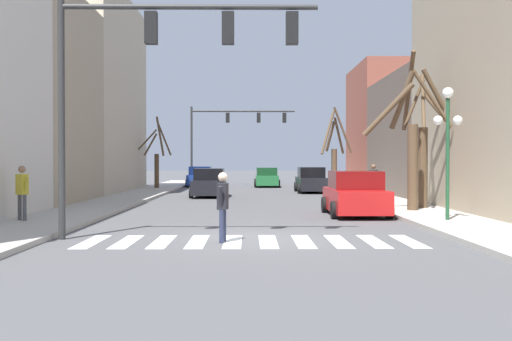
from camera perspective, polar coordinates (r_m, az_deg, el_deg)
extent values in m
plane|color=#4C4C4F|center=(15.90, -0.54, -6.53)|extent=(240.00, 240.00, 0.00)
cube|color=#ADA89E|center=(17.18, -23.18, -5.79)|extent=(2.78, 90.00, 0.15)
cube|color=#ADA89E|center=(17.21, 22.07, -5.77)|extent=(2.78, 90.00, 0.15)
cube|color=tan|center=(30.71, -21.66, 6.22)|extent=(6.00, 8.49, 9.90)
cube|color=#BCB299|center=(41.25, -16.15, 6.92)|extent=(6.00, 13.48, 12.85)
cube|color=#66564C|center=(36.68, 16.83, 3.12)|extent=(6.00, 11.13, 7.04)
cube|color=#934C3D|center=(46.37, 13.10, 4.00)|extent=(6.00, 8.90, 9.21)
cube|color=white|center=(15.88, -15.41, -6.56)|extent=(0.45, 2.60, 0.01)
cube|color=white|center=(15.68, -12.20, -6.64)|extent=(0.45, 2.60, 0.01)
cube|color=white|center=(15.52, -8.93, -6.71)|extent=(0.45, 2.60, 0.01)
cube|color=white|center=(15.42, -5.59, -6.75)|extent=(0.45, 2.60, 0.01)
cube|color=white|center=(15.37, -2.22, -6.77)|extent=(0.45, 2.60, 0.01)
cube|color=white|center=(15.37, 1.16, -6.77)|extent=(0.45, 2.60, 0.01)
cube|color=white|center=(15.43, 4.52, -6.75)|extent=(0.45, 2.60, 0.01)
cube|color=white|center=(15.53, 7.85, -6.70)|extent=(0.45, 2.60, 0.01)
cube|color=white|center=(15.69, 11.13, -6.63)|extent=(0.45, 2.60, 0.01)
cube|color=white|center=(15.90, 14.33, -6.54)|extent=(0.45, 2.60, 0.01)
cylinder|color=#2D2D2D|center=(16.50, -18.04, 4.98)|extent=(0.18, 0.18, 6.49)
cylinder|color=#2D2D2D|center=(16.29, -6.35, 15.22)|extent=(6.71, 0.14, 0.14)
cube|color=black|center=(16.29, -9.96, 13.22)|extent=(0.32, 0.28, 0.84)
cube|color=black|center=(16.10, -2.68, 13.39)|extent=(0.32, 0.28, 0.84)
cube|color=black|center=(16.13, 3.45, 13.36)|extent=(0.32, 0.28, 0.84)
cylinder|color=#2D2D2D|center=(51.26, -6.16, 2.33)|extent=(0.18, 0.18, 6.74)
cylinder|color=#2D2D2D|center=(51.19, -1.23, 5.66)|extent=(8.80, 0.14, 0.14)
cube|color=black|center=(51.18, -2.72, 5.04)|extent=(0.32, 0.28, 0.84)
cube|color=black|center=(51.15, 0.25, 5.05)|extent=(0.32, 0.28, 0.84)
cube|color=black|center=(51.24, 2.72, 5.04)|extent=(0.32, 0.28, 0.84)
cylinder|color=#1E4C2D|center=(20.38, 17.79, 1.03)|extent=(0.12, 0.12, 3.94)
sphere|color=white|center=(20.50, 17.82, 7.05)|extent=(0.36, 0.36, 0.36)
sphere|color=white|center=(20.33, 16.95, 4.60)|extent=(0.31, 0.31, 0.31)
sphere|color=white|center=(20.53, 18.65, 4.55)|extent=(0.31, 0.31, 0.31)
cube|color=red|center=(22.94, 9.43, -2.79)|extent=(1.93, 4.30, 0.83)
cube|color=maroon|center=(22.90, 9.43, -0.90)|extent=(1.78, 2.24, 0.68)
cylinder|color=black|center=(24.12, 6.56, -3.25)|extent=(0.22, 0.64, 0.64)
cylinder|color=black|center=(24.45, 11.15, -3.20)|extent=(0.22, 0.64, 0.64)
cylinder|color=black|center=(21.49, 7.46, -3.75)|extent=(0.22, 0.64, 0.64)
cylinder|color=black|center=(21.85, 12.59, -3.69)|extent=(0.22, 0.64, 0.64)
cube|color=black|center=(39.75, 5.27, -1.25)|extent=(1.75, 4.65, 0.83)
cube|color=black|center=(39.73, 5.27, -0.17)|extent=(1.61, 2.42, 0.68)
cylinder|color=black|center=(41.12, 3.82, -1.55)|extent=(0.22, 0.64, 0.64)
cylinder|color=black|center=(41.30, 6.29, -1.54)|extent=(0.22, 0.64, 0.64)
cylinder|color=black|center=(38.25, 4.16, -1.73)|extent=(0.22, 0.64, 0.64)
cylinder|color=black|center=(38.44, 6.81, -1.72)|extent=(0.22, 0.64, 0.64)
cube|color=#236B38|center=(48.34, 1.02, -0.91)|extent=(1.76, 4.51, 0.76)
cube|color=#133A1E|center=(48.32, 1.02, -0.09)|extent=(1.62, 2.34, 0.62)
cylinder|color=black|center=(49.72, -0.06, -1.13)|extent=(0.22, 0.64, 0.64)
cylinder|color=black|center=(49.77, 2.01, -1.13)|extent=(0.22, 0.64, 0.64)
cylinder|color=black|center=(46.93, -0.02, -1.25)|extent=(0.22, 0.64, 0.64)
cylinder|color=black|center=(46.98, 2.16, -1.25)|extent=(0.22, 0.64, 0.64)
cube|color=navy|center=(49.14, -5.31, -0.86)|extent=(1.85, 4.75, 0.81)
cube|color=#0E1C46|center=(49.13, -5.31, 0.00)|extent=(1.70, 2.47, 0.66)
cylinder|color=black|center=(50.70, -6.24, -1.10)|extent=(0.22, 0.64, 0.64)
cylinder|color=black|center=(50.55, -4.10, -1.10)|extent=(0.22, 0.64, 0.64)
cylinder|color=black|center=(47.77, -6.58, -1.22)|extent=(0.22, 0.64, 0.64)
cylinder|color=black|center=(47.61, -4.32, -1.22)|extent=(0.22, 0.64, 0.64)
cube|color=black|center=(34.71, -4.46, -1.56)|extent=(1.80, 4.36, 0.81)
cube|color=black|center=(34.68, -4.47, -0.35)|extent=(1.65, 2.27, 0.66)
cylinder|color=black|center=(33.32, -3.04, -2.11)|extent=(0.22, 0.64, 0.64)
cylinder|color=black|center=(33.45, -6.19, -2.11)|extent=(0.22, 0.64, 0.64)
cylinder|color=black|center=(36.02, -2.87, -1.89)|extent=(0.22, 0.64, 0.64)
cylinder|color=black|center=(36.14, -5.77, -1.89)|extent=(0.22, 0.64, 0.64)
cylinder|color=#282D47|center=(29.75, 11.40, -2.01)|extent=(0.12, 0.12, 0.84)
cylinder|color=#282D47|center=(29.79, 10.83, -2.00)|extent=(0.12, 0.12, 0.84)
cube|color=black|center=(29.74, 11.12, -0.57)|extent=(0.46, 0.35, 0.66)
sphere|color=brown|center=(29.73, 11.12, 0.36)|extent=(0.23, 0.23, 0.23)
cylinder|color=black|center=(29.71, 11.57, -0.65)|extent=(0.30, 0.18, 0.64)
cylinder|color=black|center=(29.77, 10.67, -0.65)|extent=(0.30, 0.18, 0.64)
cylinder|color=#4C4C51|center=(20.79, -21.58, -3.27)|extent=(0.12, 0.12, 0.84)
cylinder|color=#4C4C51|center=(20.53, -21.18, -3.32)|extent=(0.12, 0.12, 0.84)
cube|color=gold|center=(20.62, -21.39, -1.23)|extent=(0.46, 0.44, 0.66)
sphere|color=#8C664C|center=(20.61, -21.40, 0.11)|extent=(0.23, 0.23, 0.23)
cylinder|color=gold|center=(20.83, -21.70, -1.33)|extent=(0.28, 0.26, 0.64)
cylinder|color=gold|center=(20.42, -21.07, -1.37)|extent=(0.28, 0.26, 0.64)
cylinder|color=#282D47|center=(15.05, -3.29, -5.34)|extent=(0.12, 0.12, 0.84)
cylinder|color=#282D47|center=(15.35, -3.09, -5.22)|extent=(0.12, 0.12, 0.84)
cube|color=black|center=(15.14, -3.19, -2.46)|extent=(0.29, 0.44, 0.66)
sphere|color=beige|center=(15.12, -3.19, -0.63)|extent=(0.24, 0.24, 0.24)
cylinder|color=black|center=(14.91, -3.35, -2.68)|extent=(0.13, 0.30, 0.64)
cylinder|color=black|center=(15.37, -3.03, -2.57)|extent=(0.13, 0.30, 0.64)
cylinder|color=brown|center=(43.80, -9.43, -0.03)|extent=(0.33, 0.33, 2.45)
cylinder|color=brown|center=(44.32, -8.76, 3.09)|extent=(0.98, 1.25, 2.58)
cylinder|color=brown|center=(43.70, -10.01, 2.45)|extent=(0.95, 0.52, 1.66)
cylinder|color=brown|center=(43.25, -9.12, 3.27)|extent=(0.79, 1.25, 2.89)
cylinder|color=brown|center=(43.74, -10.48, 2.71)|extent=(1.62, 0.58, 1.85)
cylinder|color=brown|center=(43.13, 7.45, 0.19)|extent=(0.40, 0.40, 2.80)
cylinder|color=brown|center=(43.40, 8.28, 3.83)|extent=(1.43, 0.42, 3.35)
cylinder|color=brown|center=(43.90, 7.91, 3.31)|extent=(1.00, 1.53, 2.65)
cylinder|color=brown|center=(42.39, 6.86, 3.65)|extent=(1.22, 1.62, 3.21)
cylinder|color=brown|center=(43.48, 7.09, 3.25)|extent=(0.67, 0.91, 2.19)
cylinder|color=brown|center=(25.49, 15.61, 0.27)|extent=(0.38, 0.38, 3.29)
cylinder|color=brown|center=(25.38, 14.80, 6.12)|extent=(0.96, 0.35, 2.04)
cylinder|color=brown|center=(25.28, 17.22, 5.16)|extent=(1.28, 1.16, 1.88)
cylinder|color=brown|center=(25.87, 17.11, 6.37)|extent=(1.59, 0.32, 2.66)
cylinder|color=brown|center=(24.67, 15.63, 6.42)|extent=(0.61, 1.92, 2.38)
cylinder|color=brown|center=(24.16, 14.69, 0.30)|extent=(0.41, 0.41, 3.35)
cylinder|color=brown|center=(24.51, 13.74, 6.51)|extent=(0.89, 0.89, 2.31)
cylinder|color=brown|center=(24.48, 16.43, 6.58)|extent=(1.63, 0.18, 2.32)
cylinder|color=brown|center=(24.22, 12.48, 5.66)|extent=(1.99, 0.65, 2.13)
cylinder|color=brown|center=(25.50, 14.32, 7.27)|extent=(0.43, 2.52, 3.06)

